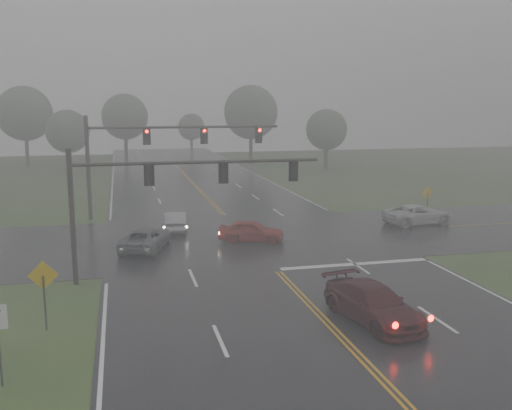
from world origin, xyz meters
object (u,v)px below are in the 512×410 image
object	(u,v)px
car_grey	(146,250)
sedan_red	(251,242)
sedan_silver	(177,231)
signal_gantry_far	(150,146)
sedan_maroon	(372,322)
signal_gantry_near	(153,187)
pickup_white	(417,224)

from	to	relation	value
car_grey	sedan_red	bearing A→B (deg)	-157.61
sedan_silver	signal_gantry_far	xyz separation A→B (m)	(-1.35, 5.41, 5.57)
sedan_maroon	sedan_red	world-z (taller)	sedan_maroon
sedan_maroon	signal_gantry_near	distance (m)	12.31
car_grey	sedan_silver	bearing A→B (deg)	-96.87
sedan_maroon	sedan_red	bearing A→B (deg)	85.71
car_grey	signal_gantry_far	distance (m)	11.77
sedan_silver	signal_gantry_near	size ratio (longest dim) A/B	0.33
signal_gantry_near	signal_gantry_far	world-z (taller)	signal_gantry_far
sedan_red	pickup_white	world-z (taller)	pickup_white
pickup_white	signal_gantry_far	distance (m)	20.96
signal_gantry_far	signal_gantry_near	bearing A→B (deg)	-92.71
sedan_maroon	sedan_silver	bearing A→B (deg)	96.74
sedan_maroon	car_grey	xyz separation A→B (m)	(-8.37, 13.91, 0.00)
sedan_red	sedan_silver	xyz separation A→B (m)	(-4.34, 4.46, 0.00)
signal_gantry_far	sedan_red	bearing A→B (deg)	-60.02
sedan_maroon	signal_gantry_far	size ratio (longest dim) A/B	0.35
pickup_white	signal_gantry_near	bearing A→B (deg)	108.45
pickup_white	signal_gantry_near	distance (m)	22.09
sedan_silver	pickup_white	world-z (taller)	pickup_white
sedan_maroon	sedan_silver	size ratio (longest dim) A/B	1.26
sedan_silver	signal_gantry_far	world-z (taller)	signal_gantry_far
signal_gantry_near	pickup_white	bearing A→B (deg)	24.70
car_grey	signal_gantry_near	world-z (taller)	signal_gantry_near
signal_gantry_near	signal_gantry_far	bearing A→B (deg)	87.29
sedan_maroon	sedan_silver	distance (m)	19.77
sedan_maroon	pickup_white	size ratio (longest dim) A/B	1.00
pickup_white	sedan_red	bearing A→B (deg)	94.84
sedan_maroon	sedan_silver	world-z (taller)	sedan_maroon
sedan_red	car_grey	world-z (taller)	sedan_red
pickup_white	car_grey	bearing A→B (deg)	92.46
car_grey	signal_gantry_near	bearing A→B (deg)	110.40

